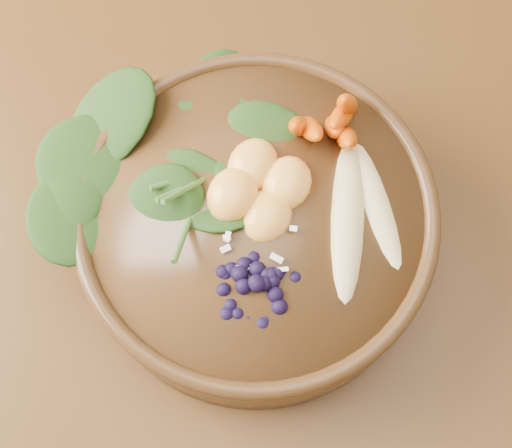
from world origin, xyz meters
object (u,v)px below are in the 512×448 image
object	(u,v)px
carrot_cluster	(328,101)
blueberry_pile	(256,278)
dining_table	(355,258)
stoneware_bowl	(256,228)
mandarin_cluster	(260,182)
banana_halves	(365,204)
kale_heap	(203,127)

from	to	relation	value
carrot_cluster	blueberry_pile	size ratio (longest dim) A/B	0.60
carrot_cluster	dining_table	bearing A→B (deg)	-52.55
stoneware_bowl	carrot_cluster	xyz separation A→B (m)	(0.02, 0.10, 0.09)
stoneware_bowl	carrot_cluster	bearing A→B (deg)	77.63
carrot_cluster	mandarin_cluster	size ratio (longest dim) A/B	0.87
dining_table	stoneware_bowl	size ratio (longest dim) A/B	5.02
stoneware_bowl	banana_halves	world-z (taller)	banana_halves
dining_table	blueberry_pile	xyz separation A→B (m)	(-0.07, -0.12, 0.20)
mandarin_cluster	kale_heap	bearing A→B (deg)	159.54
banana_halves	blueberry_pile	world-z (taller)	blueberry_pile
kale_heap	carrot_cluster	xyz separation A→B (m)	(0.09, 0.06, 0.02)
carrot_cluster	mandarin_cluster	world-z (taller)	carrot_cluster
stoneware_bowl	blueberry_pile	distance (m)	0.09
dining_table	stoneware_bowl	bearing A→B (deg)	-148.98
stoneware_bowl	banana_halves	bearing A→B (deg)	24.07
stoneware_bowl	kale_heap	world-z (taller)	kale_heap
carrot_cluster	banana_halves	size ratio (longest dim) A/B	0.49
carrot_cluster	mandarin_cluster	xyz separation A→B (m)	(-0.03, -0.08, -0.03)
dining_table	kale_heap	bearing A→B (deg)	-175.36
dining_table	stoneware_bowl	xyz separation A→B (m)	(-0.09, -0.06, 0.14)
banana_halves	blueberry_pile	bearing A→B (deg)	-141.51
banana_halves	mandarin_cluster	size ratio (longest dim) A/B	1.77
stoneware_bowl	mandarin_cluster	distance (m)	0.06
kale_heap	carrot_cluster	world-z (taller)	carrot_cluster
kale_heap	mandarin_cluster	size ratio (longest dim) A/B	2.07
carrot_cluster	blueberry_pile	distance (m)	0.16
mandarin_cluster	blueberry_pile	xyz separation A→B (m)	(0.03, -0.08, 0.00)
kale_heap	banana_halves	xyz separation A→B (m)	(0.15, -0.01, -0.01)
dining_table	banana_halves	bearing A→B (deg)	-118.58
kale_heap	blueberry_pile	xyz separation A→B (m)	(0.10, -0.10, -0.00)
carrot_cluster	blueberry_pile	xyz separation A→B (m)	(0.00, -0.16, -0.02)
stoneware_bowl	carrot_cluster	world-z (taller)	carrot_cluster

